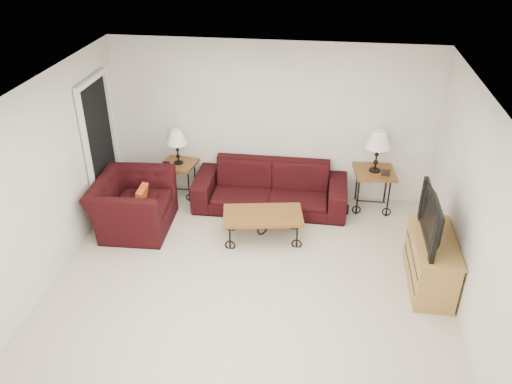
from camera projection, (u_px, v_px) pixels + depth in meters
ground at (248, 288)px, 6.49m from camera, size 5.00×5.00×0.00m
wall_back at (272, 121)px, 8.03m from camera, size 5.00×0.02×2.50m
wall_front at (195, 379)px, 3.72m from camera, size 5.00×0.02×2.50m
wall_left at (41, 188)px, 6.17m from camera, size 0.02×5.00×2.50m
wall_right at (476, 219)px, 5.58m from camera, size 0.02×5.00×2.50m
ceiling at (247, 98)px, 5.26m from camera, size 5.00×5.00×0.00m
doorway at (101, 148)px, 7.70m from camera, size 0.08×0.94×2.04m
sofa at (270, 187)px, 8.06m from camera, size 2.36×0.92×0.69m
side_table_left at (180, 179)px, 8.42m from camera, size 0.60×0.60×0.57m
side_table_right at (372, 189)px, 8.03m from camera, size 0.66×0.66×0.65m
lamp_left at (177, 147)px, 8.14m from camera, size 0.37×0.37×0.57m
lamp_right at (377, 151)px, 7.71m from camera, size 0.41×0.41×0.65m
photo_frame_left at (167, 164)px, 8.14m from camera, size 0.11×0.02×0.10m
photo_frame_right at (386, 173)px, 7.70m from camera, size 0.13×0.03×0.11m
coffee_table at (263, 226)px, 7.34m from camera, size 1.19×0.78×0.42m
armchair at (133, 204)px, 7.53m from camera, size 1.09×1.23×0.78m
throw_pillow at (141, 199)px, 7.41m from camera, size 0.11×0.35×0.35m
tv_stand at (431, 262)px, 6.41m from camera, size 0.47×1.14×0.68m
television at (438, 219)px, 6.10m from camera, size 0.13×1.02×0.59m
backpack at (341, 203)px, 7.88m from camera, size 0.42×0.36×0.45m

